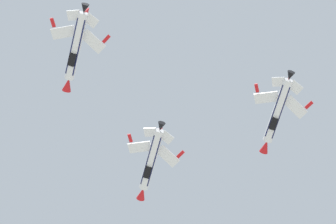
{
  "coord_description": "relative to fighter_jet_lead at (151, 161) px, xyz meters",
  "views": [
    {
      "loc": [
        -4.36,
        1.71,
        1.41
      ],
      "look_at": [
        -20.41,
        52.59,
        120.27
      ],
      "focal_mm": 80.97,
      "sensor_mm": 36.0,
      "label": 1
    }
  ],
  "objects": [
    {
      "name": "fighter_jet_lead",
      "position": [
        0.0,
        0.0,
        0.0
      ],
      "size": [
        11.34,
        14.26,
        4.38
      ],
      "rotation": [
        0.0,
        0.19,
        0.56
      ],
      "color": "white"
    },
    {
      "name": "fighter_jet_left_wing",
      "position": [
        -5.52,
        -23.99,
        0.6
      ],
      "size": [
        11.35,
        14.26,
        4.38
      ],
      "rotation": [
        0.0,
        0.18,
        0.56
      ],
      "color": "white"
    },
    {
      "name": "fighter_jet_right_wing",
      "position": [
        23.91,
        -2.24,
        0.58
      ],
      "size": [
        11.3,
        14.26,
        4.38
      ],
      "rotation": [
        0.0,
        0.23,
        0.56
      ],
      "color": "white"
    }
  ]
}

